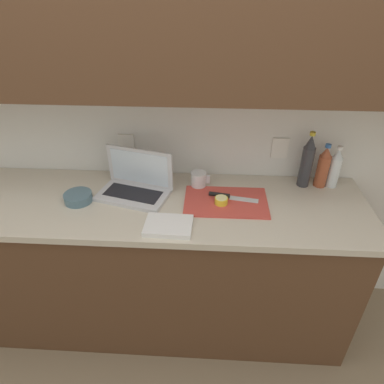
{
  "coord_description": "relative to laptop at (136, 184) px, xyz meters",
  "views": [
    {
      "loc": [
        0.29,
        -1.43,
        1.92
      ],
      "look_at": [
        0.2,
        -0.01,
        0.99
      ],
      "focal_mm": 32.0,
      "sensor_mm": 36.0,
      "label": 1
    }
  ],
  "objects": [
    {
      "name": "ground_plane",
      "position": [
        0.1,
        -0.09,
        -0.97
      ],
      "size": [
        12.0,
        12.0,
        0.0
      ],
      "primitive_type": "plane",
      "color": "#847056",
      "rests_on": "ground"
    },
    {
      "name": "wall_back",
      "position": [
        0.1,
        0.15,
        0.59
      ],
      "size": [
        5.2,
        0.38,
        2.6
      ],
      "color": "white",
      "rests_on": "ground_plane"
    },
    {
      "name": "counter_unit",
      "position": [
        0.08,
        -0.08,
        -0.5
      ],
      "size": [
        2.22,
        0.62,
        0.91
      ],
      "color": "brown",
      "rests_on": "ground_plane"
    },
    {
      "name": "laptop",
      "position": [
        0.0,
        0.0,
        0.0
      ],
      "size": [
        0.41,
        0.3,
        0.23
      ],
      "rotation": [
        0.0,
        0.0,
        -0.26
      ],
      "color": "silver",
      "rests_on": "counter_unit"
    },
    {
      "name": "cutting_board",
      "position": [
        0.48,
        -0.06,
        -0.05
      ],
      "size": [
        0.43,
        0.27,
        0.01
      ],
      "primitive_type": "cube",
      "color": "#D1473D",
      "rests_on": "counter_unit"
    },
    {
      "name": "knife",
      "position": [
        0.47,
        -0.03,
        -0.04
      ],
      "size": [
        0.26,
        0.07,
        0.02
      ],
      "rotation": [
        0.0,
        0.0,
        -0.17
      ],
      "color": "silver",
      "rests_on": "cutting_board"
    },
    {
      "name": "lemon_half_cut",
      "position": [
        0.45,
        -0.09,
        -0.03
      ],
      "size": [
        0.07,
        0.07,
        0.04
      ],
      "color": "yellow",
      "rests_on": "cutting_board"
    },
    {
      "name": "bottle_green_soda",
      "position": [
        0.91,
        0.13,
        0.09
      ],
      "size": [
        0.06,
        0.06,
        0.32
      ],
      "color": "#333338",
      "rests_on": "counter_unit"
    },
    {
      "name": "bottle_oil_tall",
      "position": [
        1.0,
        0.13,
        0.06
      ],
      "size": [
        0.07,
        0.07,
        0.25
      ],
      "color": "#A34C2D",
      "rests_on": "counter_unit"
    },
    {
      "name": "bottle_water_clear",
      "position": [
        1.06,
        0.13,
        0.05
      ],
      "size": [
        0.06,
        0.06,
        0.24
      ],
      "color": "silver",
      "rests_on": "counter_unit"
    },
    {
      "name": "measuring_cup",
      "position": [
        0.33,
        0.08,
        -0.01
      ],
      "size": [
        0.11,
        0.09,
        0.09
      ],
      "color": "silver",
      "rests_on": "counter_unit"
    },
    {
      "name": "bowl_white",
      "position": [
        -0.28,
        -0.1,
        -0.03
      ],
      "size": [
        0.14,
        0.14,
        0.05
      ],
      "color": "slate",
      "rests_on": "counter_unit"
    },
    {
      "name": "dish_towel",
      "position": [
        0.21,
        -0.29,
        -0.04
      ],
      "size": [
        0.23,
        0.17,
        0.02
      ],
      "primitive_type": "cube",
      "rotation": [
        0.0,
        0.0,
        -0.04
      ],
      "color": "white",
      "rests_on": "counter_unit"
    }
  ]
}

